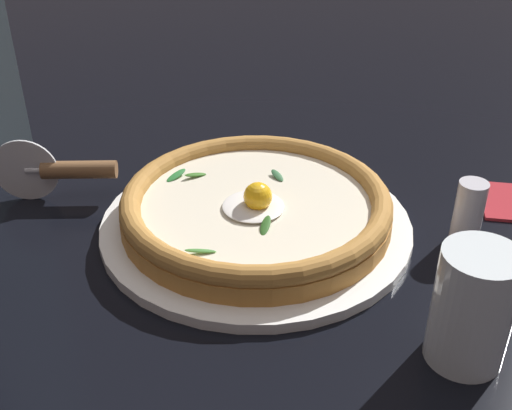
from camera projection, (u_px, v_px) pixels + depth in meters
ground_plane at (234, 246)px, 0.73m from camera, size 2.40×2.40×0.03m
pizza_plate at (256, 224)px, 0.73m from camera, size 0.35×0.35×0.01m
pizza at (256, 205)px, 0.72m from camera, size 0.30×0.30×0.06m
pizza_cutter at (62, 170)px, 0.77m from camera, size 0.03×0.15×0.08m
drinking_glass at (471, 315)px, 0.54m from camera, size 0.07×0.07×0.11m
pepper_shaker at (469, 212)px, 0.70m from camera, size 0.03×0.03×0.07m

